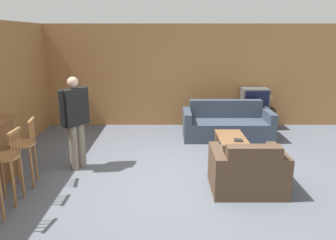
{
  "coord_description": "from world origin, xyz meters",
  "views": [
    {
      "loc": [
        -0.07,
        -4.79,
        2.33
      ],
      "look_at": [
        -0.09,
        0.88,
        0.85
      ],
      "focal_mm": 35.0,
      "sensor_mm": 36.0,
      "label": 1
    }
  ],
  "objects_px": {
    "tv": "(256,98)",
    "person_by_window": "(77,118)",
    "bar_chair_far": "(25,149)",
    "book_on_table": "(240,140)",
    "tv_unit": "(255,118)",
    "bar_chair_mid": "(8,163)",
    "couch_far": "(228,125)",
    "armchair_near": "(249,172)",
    "table_lamp": "(270,95)",
    "coffee_table": "(233,140)"
  },
  "relations": [
    {
      "from": "bar_chair_mid",
      "to": "tv",
      "type": "xyz_separation_m",
      "value": [
        4.43,
        3.86,
        0.19
      ]
    },
    {
      "from": "tv_unit",
      "to": "tv",
      "type": "height_order",
      "value": "tv"
    },
    {
      "from": "tv_unit",
      "to": "person_by_window",
      "type": "height_order",
      "value": "person_by_window"
    },
    {
      "from": "table_lamp",
      "to": "bar_chair_far",
      "type": "bearing_deg",
      "value": -145.26
    },
    {
      "from": "bar_chair_far",
      "to": "book_on_table",
      "type": "distance_m",
      "value": 3.68
    },
    {
      "from": "table_lamp",
      "to": "person_by_window",
      "type": "distance_m",
      "value": 4.89
    },
    {
      "from": "tv_unit",
      "to": "table_lamp",
      "type": "xyz_separation_m",
      "value": [
        0.34,
        0.0,
        0.58
      ]
    },
    {
      "from": "tv_unit",
      "to": "book_on_table",
      "type": "xyz_separation_m",
      "value": [
        -0.88,
        -2.35,
        0.17
      ]
    },
    {
      "from": "book_on_table",
      "to": "bar_chair_far",
      "type": "bearing_deg",
      "value": -164.9
    },
    {
      "from": "armchair_near",
      "to": "book_on_table",
      "type": "distance_m",
      "value": 1.15
    },
    {
      "from": "bar_chair_far",
      "to": "person_by_window",
      "type": "distance_m",
      "value": 1.0
    },
    {
      "from": "armchair_near",
      "to": "bar_chair_far",
      "type": "bearing_deg",
      "value": 176.98
    },
    {
      "from": "tv_unit",
      "to": "book_on_table",
      "type": "distance_m",
      "value": 2.52
    },
    {
      "from": "tv",
      "to": "person_by_window",
      "type": "height_order",
      "value": "person_by_window"
    },
    {
      "from": "book_on_table",
      "to": "couch_far",
      "type": "bearing_deg",
      "value": 87.58
    },
    {
      "from": "bar_chair_mid",
      "to": "person_by_window",
      "type": "relative_size",
      "value": 0.65
    },
    {
      "from": "coffee_table",
      "to": "tv_unit",
      "type": "distance_m",
      "value": 2.31
    },
    {
      "from": "tv_unit",
      "to": "person_by_window",
      "type": "bearing_deg",
      "value": -145.54
    },
    {
      "from": "couch_far",
      "to": "person_by_window",
      "type": "distance_m",
      "value": 3.54
    },
    {
      "from": "book_on_table",
      "to": "tv_unit",
      "type": "bearing_deg",
      "value": 69.47
    },
    {
      "from": "coffee_table",
      "to": "person_by_window",
      "type": "xyz_separation_m",
      "value": [
        -2.84,
        -0.5,
        0.56
      ]
    },
    {
      "from": "bar_chair_far",
      "to": "book_on_table",
      "type": "xyz_separation_m",
      "value": [
        3.55,
        0.96,
        -0.16
      ]
    },
    {
      "from": "bar_chair_mid",
      "to": "bar_chair_far",
      "type": "relative_size",
      "value": 1.0
    },
    {
      "from": "book_on_table",
      "to": "person_by_window",
      "type": "height_order",
      "value": "person_by_window"
    },
    {
      "from": "book_on_table",
      "to": "person_by_window",
      "type": "relative_size",
      "value": 0.1
    },
    {
      "from": "person_by_window",
      "to": "couch_far",
      "type": "bearing_deg",
      "value": 31.27
    },
    {
      "from": "couch_far",
      "to": "table_lamp",
      "type": "relative_size",
      "value": 4.78
    },
    {
      "from": "coffee_table",
      "to": "table_lamp",
      "type": "relative_size",
      "value": 2.41
    },
    {
      "from": "bar_chair_far",
      "to": "table_lamp",
      "type": "xyz_separation_m",
      "value": [
        4.77,
        3.31,
        0.25
      ]
    },
    {
      "from": "bar_chair_far",
      "to": "tv",
      "type": "relative_size",
      "value": 1.67
    },
    {
      "from": "armchair_near",
      "to": "table_lamp",
      "type": "xyz_separation_m",
      "value": [
        1.31,
        3.49,
        0.55
      ]
    },
    {
      "from": "tv_unit",
      "to": "armchair_near",
      "type": "bearing_deg",
      "value": -105.54
    },
    {
      "from": "tv",
      "to": "person_by_window",
      "type": "distance_m",
      "value": 4.6
    },
    {
      "from": "book_on_table",
      "to": "table_lamp",
      "type": "height_order",
      "value": "table_lamp"
    },
    {
      "from": "tv",
      "to": "person_by_window",
      "type": "bearing_deg",
      "value": -145.57
    },
    {
      "from": "bar_chair_mid",
      "to": "armchair_near",
      "type": "bearing_deg",
      "value": 6.09
    },
    {
      "from": "couch_far",
      "to": "book_on_table",
      "type": "relative_size",
      "value": 12.16
    },
    {
      "from": "couch_far",
      "to": "tv_unit",
      "type": "distance_m",
      "value": 1.14
    },
    {
      "from": "couch_far",
      "to": "coffee_table",
      "type": "bearing_deg",
      "value": -96.14
    },
    {
      "from": "bar_chair_mid",
      "to": "couch_far",
      "type": "xyz_separation_m",
      "value": [
        3.62,
        3.07,
        -0.3
      ]
    },
    {
      "from": "armchair_near",
      "to": "tv_unit",
      "type": "height_order",
      "value": "armchair_near"
    },
    {
      "from": "couch_far",
      "to": "tv",
      "type": "relative_size",
      "value": 3.13
    },
    {
      "from": "armchair_near",
      "to": "tv_unit",
      "type": "xyz_separation_m",
      "value": [
        0.97,
        3.49,
        -0.03
      ]
    },
    {
      "from": "book_on_table",
      "to": "bar_chair_mid",
      "type": "bearing_deg",
      "value": -156.96
    },
    {
      "from": "couch_far",
      "to": "book_on_table",
      "type": "bearing_deg",
      "value": -92.42
    },
    {
      "from": "bar_chair_far",
      "to": "coffee_table",
      "type": "distance_m",
      "value": 3.69
    },
    {
      "from": "coffee_table",
      "to": "tv",
      "type": "height_order",
      "value": "tv"
    },
    {
      "from": "bar_chair_mid",
      "to": "bar_chair_far",
      "type": "height_order",
      "value": "same"
    },
    {
      "from": "tv_unit",
      "to": "person_by_window",
      "type": "xyz_separation_m",
      "value": [
        -3.8,
        -2.6,
        0.65
      ]
    },
    {
      "from": "armchair_near",
      "to": "table_lamp",
      "type": "distance_m",
      "value": 3.77
    }
  ]
}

